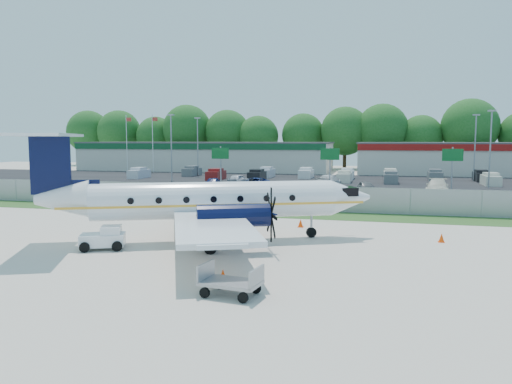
% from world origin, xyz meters
% --- Properties ---
extents(ground, '(170.00, 170.00, 0.00)m').
position_xyz_m(ground, '(0.00, 0.00, 0.00)').
color(ground, beige).
rests_on(ground, ground).
extents(grass_verge, '(170.00, 4.00, 0.02)m').
position_xyz_m(grass_verge, '(0.00, 12.00, 0.01)').
color(grass_verge, '#2D561E').
rests_on(grass_verge, ground).
extents(access_road, '(170.00, 8.00, 0.02)m').
position_xyz_m(access_road, '(0.00, 19.00, 0.01)').
color(access_road, black).
rests_on(access_road, ground).
extents(parking_lot, '(170.00, 32.00, 0.02)m').
position_xyz_m(parking_lot, '(0.00, 40.00, 0.01)').
color(parking_lot, black).
rests_on(parking_lot, ground).
extents(perimeter_fence, '(120.00, 0.06, 1.99)m').
position_xyz_m(perimeter_fence, '(0.00, 14.00, 1.00)').
color(perimeter_fence, gray).
rests_on(perimeter_fence, ground).
extents(building_west, '(46.40, 12.40, 5.24)m').
position_xyz_m(building_west, '(-24.00, 61.98, 2.63)').
color(building_west, beige).
rests_on(building_west, ground).
extents(building_east, '(44.40, 12.40, 5.24)m').
position_xyz_m(building_east, '(26.00, 61.98, 2.63)').
color(building_east, beige).
rests_on(building_east, ground).
extents(sign_left, '(1.80, 0.26, 5.00)m').
position_xyz_m(sign_left, '(-8.00, 22.91, 3.61)').
color(sign_left, gray).
rests_on(sign_left, ground).
extents(sign_mid, '(1.80, 0.26, 5.00)m').
position_xyz_m(sign_mid, '(3.00, 22.91, 3.61)').
color(sign_mid, gray).
rests_on(sign_mid, ground).
extents(sign_right, '(1.80, 0.26, 5.00)m').
position_xyz_m(sign_right, '(14.00, 22.91, 3.61)').
color(sign_right, gray).
rests_on(sign_right, ground).
extents(flagpole_west, '(1.06, 0.12, 10.00)m').
position_xyz_m(flagpole_west, '(-35.92, 55.00, 5.64)').
color(flagpole_west, white).
rests_on(flagpole_west, ground).
extents(flagpole_east, '(1.06, 0.12, 10.00)m').
position_xyz_m(flagpole_east, '(-30.92, 55.00, 5.64)').
color(flagpole_east, white).
rests_on(flagpole_east, ground).
extents(light_pole_nw, '(0.90, 0.35, 9.09)m').
position_xyz_m(light_pole_nw, '(-20.00, 38.00, 5.23)').
color(light_pole_nw, gray).
rests_on(light_pole_nw, ground).
extents(light_pole_ne, '(0.90, 0.35, 9.09)m').
position_xyz_m(light_pole_ne, '(20.00, 38.00, 5.23)').
color(light_pole_ne, gray).
rests_on(light_pole_ne, ground).
extents(light_pole_sw, '(0.90, 0.35, 9.09)m').
position_xyz_m(light_pole_sw, '(-20.00, 48.00, 5.23)').
color(light_pole_sw, gray).
rests_on(light_pole_sw, ground).
extents(light_pole_se, '(0.90, 0.35, 9.09)m').
position_xyz_m(light_pole_se, '(20.00, 48.00, 5.23)').
color(light_pole_se, gray).
rests_on(light_pole_se, ground).
extents(tree_line, '(112.00, 6.00, 14.00)m').
position_xyz_m(tree_line, '(0.00, 74.00, 0.00)').
color(tree_line, '#1A5218').
rests_on(tree_line, ground).
extents(aircraft, '(19.25, 18.69, 5.98)m').
position_xyz_m(aircraft, '(-1.53, 1.00, 2.31)').
color(aircraft, white).
rests_on(aircraft, ground).
extents(pushback_tug, '(2.58, 2.29, 1.20)m').
position_xyz_m(pushback_tug, '(-6.03, -2.26, 0.57)').
color(pushback_tug, white).
rests_on(pushback_tug, ground).
extents(baggage_cart_near, '(2.46, 1.97, 1.12)m').
position_xyz_m(baggage_cart_near, '(-1.93, 2.06, 0.52)').
color(baggage_cart_near, gray).
rests_on(baggage_cart_near, ground).
extents(baggage_cart_far, '(2.32, 1.59, 1.13)m').
position_xyz_m(baggage_cart_far, '(2.63, -8.14, 0.53)').
color(baggage_cart_far, gray).
rests_on(baggage_cart_far, ground).
extents(cone_nose, '(0.35, 0.35, 0.50)m').
position_xyz_m(cone_nose, '(11.17, 3.86, 0.24)').
color(cone_nose, '#FF4608').
rests_on(cone_nose, ground).
extents(cone_port_wing, '(0.33, 0.33, 0.47)m').
position_xyz_m(cone_port_wing, '(1.74, -6.32, 0.22)').
color(cone_port_wing, '#FF4608').
rests_on(cone_port_wing, ground).
extents(cone_starboard_wing, '(0.38, 0.38, 0.53)m').
position_xyz_m(cone_starboard_wing, '(2.82, 6.70, 0.25)').
color(cone_starboard_wing, '#FF4608').
rests_on(cone_starboard_wing, ground).
extents(road_car_west, '(5.08, 2.97, 1.33)m').
position_xyz_m(road_car_west, '(-15.97, 18.11, 0.00)').
color(road_car_west, silver).
rests_on(road_car_west, ground).
extents(road_car_mid, '(5.15, 2.45, 1.70)m').
position_xyz_m(road_car_mid, '(3.02, 19.84, 0.00)').
color(road_car_mid, silver).
rests_on(road_car_mid, ground).
extents(parked_car_a, '(2.10, 4.08, 1.33)m').
position_xyz_m(parked_car_a, '(-11.01, 29.07, 0.00)').
color(parked_car_a, navy).
rests_on(parked_car_a, ground).
extents(parked_car_b, '(2.91, 5.24, 1.39)m').
position_xyz_m(parked_car_b, '(-5.97, 29.08, 0.00)').
color(parked_car_b, navy).
rests_on(parked_car_b, ground).
extents(parked_car_c, '(2.54, 5.09, 1.42)m').
position_xyz_m(parked_car_c, '(1.50, 28.96, 0.00)').
color(parked_car_c, '#595B5E').
rests_on(parked_car_c, ground).
extents(parked_car_d, '(2.26, 4.15, 1.34)m').
position_xyz_m(parked_car_d, '(6.29, 28.18, 0.00)').
color(parked_car_d, '#595B5E').
rests_on(parked_car_d, ground).
extents(parked_car_e, '(2.82, 5.58, 1.56)m').
position_xyz_m(parked_car_e, '(13.49, 29.67, 0.00)').
color(parked_car_e, beige).
rests_on(parked_car_e, ground).
extents(parked_car_f, '(2.24, 4.06, 1.31)m').
position_xyz_m(parked_car_f, '(-9.78, 35.45, 0.00)').
color(parked_car_f, silver).
rests_on(parked_car_f, ground).
extents(parked_car_g, '(2.73, 5.44, 1.52)m').
position_xyz_m(parked_car_g, '(1.77, 34.57, 0.00)').
color(parked_car_g, silver).
rests_on(parked_car_g, ground).
extents(far_parking_rows, '(56.00, 10.00, 1.60)m').
position_xyz_m(far_parking_rows, '(0.00, 45.00, 0.00)').
color(far_parking_rows, gray).
rests_on(far_parking_rows, ground).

